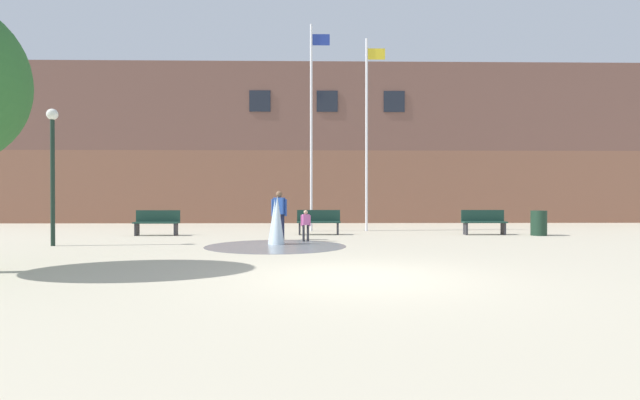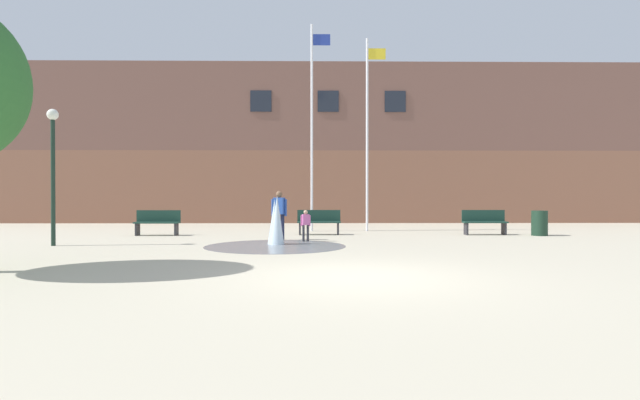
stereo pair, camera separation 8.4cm
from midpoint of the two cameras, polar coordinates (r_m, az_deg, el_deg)
ground_plane at (r=8.99m, az=4.50°, el=-8.74°), size 100.00×100.00×0.00m
library_building at (r=29.16m, az=0.84°, el=5.99°), size 36.00×6.05×8.45m
splash_fountain at (r=14.69m, az=-4.91°, el=-2.98°), size 4.03×4.03×1.44m
park_bench_left_of_flagpoles at (r=19.01m, az=-17.96°, el=-2.42°), size 1.60×0.44×0.91m
park_bench_under_right_flagpole at (r=18.41m, az=0.01°, el=-2.49°), size 1.60×0.44×0.91m
park_bench_near_trashcan at (r=19.37m, az=18.39°, el=-2.37°), size 1.60×0.44×0.91m
child_running at (r=15.67m, az=-1.50°, el=-2.66°), size 0.31×0.19×0.99m
adult_watching at (r=16.19m, az=-4.55°, el=-1.30°), size 0.50×0.31×1.59m
flagpole_left at (r=20.47m, az=-0.75°, el=8.94°), size 0.80×0.10×8.39m
flagpole_right at (r=20.56m, az=5.61°, el=8.09°), size 0.80×0.10×7.82m
lamp_post_left_lane at (r=16.26m, az=-28.09°, el=4.40°), size 0.32×0.32×3.93m
trash_can at (r=19.66m, az=23.91°, el=-2.43°), size 0.56×0.56×0.90m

